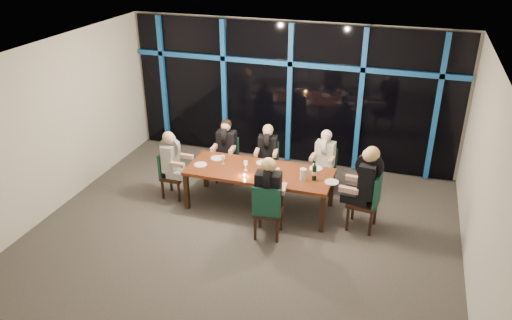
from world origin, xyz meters
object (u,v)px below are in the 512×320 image
Objects in this scene: chair_far_left at (228,157)px; diner_far_right at (325,153)px; dining_table at (259,174)px; diner_end_left at (172,155)px; chair_end_left at (170,172)px; diner_far_mid at (267,147)px; wine_bottle at (314,173)px; water_pitcher at (303,174)px; diner_near_mid at (269,185)px; chair_end_right at (369,199)px; chair_far_right at (325,167)px; diner_far_left at (226,142)px; diner_end_right at (366,176)px; chair_far_mid at (268,161)px; chair_near_mid at (268,209)px.

diner_far_right is at bearing -1.42° from chair_far_left.
dining_table is 2.96× the size of diner_end_left.
chair_end_left is at bearing 90.00° from diner_end_left.
diner_far_mid is (0.83, 0.00, 0.33)m from chair_far_left.
wine_bottle reaches higher than chair_end_left.
diner_far_right is at bearing 101.12° from water_pitcher.
diner_near_mid is at bearing -103.21° from diner_far_right.
chair_far_right is at bearing -134.07° from chair_end_right.
diner_far_left is 1.03× the size of diner_far_right.
diner_near_mid is at bearing -58.20° from diner_end_right.
chair_far_mid is 1.12m from chair_far_right.
chair_near_mid is 1.03× the size of diner_near_mid.
chair_far_right is (1.12, 0.07, 0.00)m from chair_far_mid.
diner_near_mid is at bearing -54.72° from chair_far_left.
chair_far_mid is 1.00× the size of diner_far_left.
diner_near_mid reaches higher than diner_far_mid.
diner_near_mid reaches higher than diner_far_left.
diner_end_left is at bearing -24.34° from diner_near_mid.
chair_far_mid is 4.23× the size of water_pitcher.
diner_far_left reaches higher than diner_far_right.
chair_end_right is 2.30m from diner_far_mid.
diner_end_right reaches higher than diner_far_mid.
diner_far_left reaches higher than chair_near_mid.
chair_far_left is at bearing 137.29° from dining_table.
chair_end_left reaches higher than chair_far_right.
diner_end_left reaches higher than dining_table.
diner_end_left is at bearing -153.39° from chair_far_mid.
chair_far_right is 1.03× the size of diner_far_right.
diner_near_mid is at bearing -98.04° from water_pitcher.
chair_far_mid is 0.35m from diner_far_mid.
water_pitcher reaches higher than chair_far_right.
chair_far_right is 1.50m from diner_end_right.
diner_near_mid is at bearing -63.23° from dining_table.
diner_end_right reaches higher than chair_far_left.
chair_near_mid is (0.54, -1.84, 0.07)m from chair_far_mid.
diner_far_mid is at bearing -3.33° from chair_far_left.
dining_table is at bearing -68.57° from diner_near_mid.
diner_far_left reaches higher than wine_bottle.
diner_far_left is at bearing 156.50° from wine_bottle.
diner_far_mid is 2.41× the size of wine_bottle.
chair_near_mid is 1.87m from diner_far_mid.
diner_far_right reaches higher than diner_far_mid.
diner_near_mid reaches higher than water_pitcher.
chair_far_right is at bearing 89.70° from wine_bottle.
water_pitcher is at bearing -84.87° from diner_end_right.
chair_far_right is 0.98× the size of diner_end_left.
chair_far_left is 1.06× the size of diner_far_right.
chair_end_right is at bearing 19.92° from water_pitcher.
diner_far_right reaches higher than chair_far_right.
diner_far_left is 1.96m from water_pitcher.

